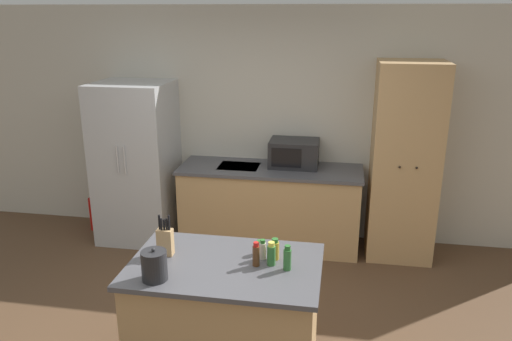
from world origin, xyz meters
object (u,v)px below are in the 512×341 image
Objects in this scene: knife_block at (165,241)px; spice_bottle_orange_cap at (260,248)px; refrigerator at (137,162)px; spice_bottle_short_red at (271,254)px; pantry_cabinet at (404,162)px; microwave at (294,153)px; spice_bottle_amber_oil at (287,258)px; kettle at (154,265)px; spice_bottle_pale_salt at (275,250)px; spice_bottle_green_herb at (256,255)px; fire_extinguisher at (94,213)px; spice_bottle_tall_dark at (263,250)px.

knife_block reaches higher than spice_bottle_orange_cap.
spice_bottle_orange_cap is (1.73, -1.93, 0.04)m from refrigerator.
refrigerator reaches higher than spice_bottle_short_red.
pantry_cabinet is 1.16m from microwave.
spice_bottle_short_red is 0.96× the size of spice_bottle_amber_oil.
pantry_cabinet is 2.41m from spice_bottle_short_red.
kettle reaches higher than spice_bottle_short_red.
pantry_cabinet reaches higher than spice_bottle_pale_salt.
microwave is at bearing 89.30° from spice_bottle_green_herb.
knife_block is 0.77m from spice_bottle_pale_salt.
spice_bottle_green_herb is at bearing -50.51° from refrigerator.
knife_block is at bearing 175.89° from spice_bottle_green_herb.
microwave is 2.54m from fire_extinguisher.
refrigerator is 11.64× the size of spice_bottle_pale_salt.
knife_block reaches higher than spice_bottle_green_herb.
refrigerator is at bearing 132.84° from spice_bottle_pale_salt.
spice_bottle_tall_dark is at bearing -119.21° from pantry_cabinet.
spice_bottle_orange_cap is (-0.00, 0.17, -0.03)m from spice_bottle_green_herb.
spice_bottle_pale_salt is (1.85, -1.99, 0.06)m from refrigerator.
spice_bottle_amber_oil is 1.14× the size of spice_bottle_pale_salt.
spice_bottle_amber_oil is 0.37× the size of fire_extinguisher.
spice_bottle_green_herb is at bearing -4.11° from knife_block.
knife_block is at bearing -175.04° from spice_bottle_pale_salt.
pantry_cabinet is 11.77× the size of spice_bottle_amber_oil.
knife_block is 0.69m from spice_bottle_tall_dark.
spice_bottle_tall_dark is 0.31× the size of fire_extinguisher.
refrigerator reaches higher than kettle.
refrigerator is 2.73m from spice_bottle_green_herb.
spice_bottle_short_red reaches higher than fire_extinguisher.
microwave reaches higher than kettle.
refrigerator is 10.70× the size of spice_bottle_short_red.
spice_bottle_short_red is 3.35m from fire_extinguisher.
refrigerator reaches higher than spice_bottle_pale_salt.
spice_bottle_green_herb is (-1.19, -2.17, -0.06)m from pantry_cabinet.
spice_bottle_short_red is at bearing -46.74° from spice_bottle_tall_dark.
kettle is at bearing -154.47° from spice_bottle_green_herb.
microwave is 2.32m from knife_block.
kettle is at bearing -161.67° from spice_bottle_amber_oil.
refrigerator reaches higher than spice_bottle_amber_oil.
spice_bottle_short_red is 0.18m from spice_bottle_orange_cap.
fire_extinguisher is (-0.63, 0.06, -0.69)m from refrigerator.
microwave reaches higher than spice_bottle_tall_dark.
spice_bottle_pale_salt is at bearing -47.16° from refrigerator.
knife_block is 1.80× the size of spice_bottle_short_red.
spice_bottle_short_red is 0.76× the size of kettle.
spice_bottle_amber_oil is at bearing -22.27° from spice_bottle_short_red.
spice_bottle_pale_salt is 0.33× the size of fire_extinguisher.
spice_bottle_tall_dark is 3.25m from fire_extinguisher.
spice_bottle_pale_salt is 0.83m from kettle.
microwave is at bearing 92.25° from spice_bottle_pale_salt.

